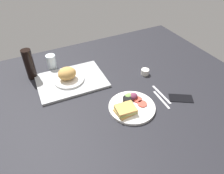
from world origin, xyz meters
TOP-DOWN VIEW (x-y plane):
  - ground_plane at (0.00, 0.00)cm, footprint 190.00×150.00cm
  - serving_tray at (-18.00, 25.02)cm, footprint 46.23×34.70cm
  - bread_plate_near at (-19.84, 25.34)cm, footprint 20.16×20.16cm
  - plate_with_salad at (5.14, -15.06)cm, footprint 27.43×27.43cm
  - drinking_glass at (-25.36, 46.65)cm, footprint 6.82×6.82cm
  - soda_bottle at (-40.52, 42.08)cm, footprint 6.40×6.40cm
  - espresso_cup at (31.72, 9.87)cm, footprint 5.60×5.60cm
  - fork at (25.81, -17.48)cm, footprint 2.52×17.06cm
  - knife at (28.81, -13.48)cm, footprint 1.82×19.03cm
  - cell_phone at (37.41, -21.88)cm, footprint 16.04×13.67cm

SIDE VIEW (x-z plane):
  - ground_plane at x=0.00cm, z-range -3.00..0.00cm
  - fork at x=25.81cm, z-range 0.00..0.50cm
  - knife at x=28.81cm, z-range 0.00..0.50cm
  - cell_phone at x=37.41cm, z-range 0.00..0.80cm
  - serving_tray at x=-18.00cm, z-range 0.00..1.60cm
  - plate_with_salad at x=5.14cm, z-range -0.95..4.45cm
  - espresso_cup at x=31.72cm, z-range 0.00..4.00cm
  - bread_plate_near at x=-19.84cm, z-range 0.61..10.30cm
  - drinking_glass at x=-25.36cm, z-range 0.00..11.04cm
  - soda_bottle at x=-40.52cm, z-range 0.00..21.54cm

